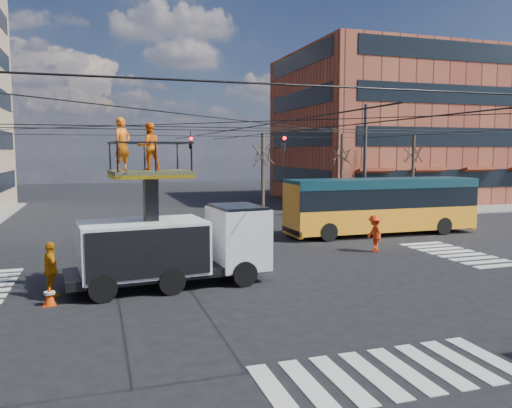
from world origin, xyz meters
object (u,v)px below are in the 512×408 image
object	(u,v)px
city_bus	(381,204)
utility_truck	(174,230)
worker_ground	(51,270)
flagger	(374,233)
traffic_cone	(50,296)

from	to	relation	value
city_bus	utility_truck	bearing A→B (deg)	-150.07
worker_ground	flagger	xyz separation A→B (m)	(13.93, 3.36, -0.04)
city_bus	traffic_cone	bearing A→B (deg)	-152.84
worker_ground	flagger	bearing A→B (deg)	-99.66
traffic_cone	flagger	distance (m)	14.57
utility_truck	traffic_cone	xyz separation A→B (m)	(-4.05, -1.25, -1.66)
city_bus	traffic_cone	xyz separation A→B (m)	(-16.96, -8.60, -1.41)
traffic_cone	utility_truck	bearing A→B (deg)	17.14
city_bus	worker_ground	bearing A→B (deg)	-155.32
utility_truck	city_bus	bearing A→B (deg)	24.27
utility_truck	flagger	bearing A→B (deg)	11.55
flagger	worker_ground	bearing A→B (deg)	-73.39
utility_truck	flagger	world-z (taller)	utility_truck
utility_truck	worker_ground	distance (m)	4.21
worker_ground	flagger	distance (m)	14.33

